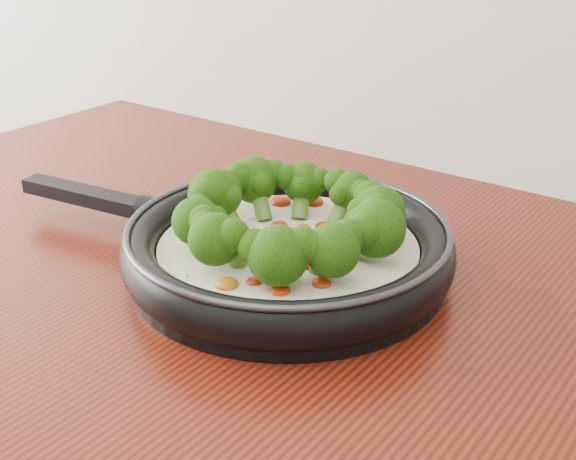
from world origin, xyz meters
The scene contains 1 object.
skillet centered at (-0.15, 1.12, 0.94)m, with size 0.54×0.38×0.10m.
Camera 1 is at (0.25, 0.58, 1.26)m, focal length 47.12 mm.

